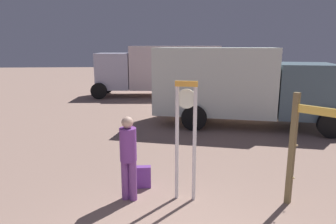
{
  "coord_description": "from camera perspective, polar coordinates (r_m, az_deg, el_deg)",
  "views": [
    {
      "loc": [
        -0.45,
        -3.01,
        2.95
      ],
      "look_at": [
        0.11,
        4.93,
        1.2
      ],
      "focal_mm": 32.49,
      "sensor_mm": 36.0,
      "label": 1
    }
  ],
  "objects": [
    {
      "name": "standing_clock",
      "position": [
        5.71,
        3.37,
        -3.47
      ],
      "size": [
        0.42,
        0.18,
        2.32
      ],
      "color": "silver",
      "rests_on": "ground_plane"
    },
    {
      "name": "arrow_sign",
      "position": [
        5.87,
        25.53,
        -3.69
      ],
      "size": [
        0.78,
        0.85,
        2.14
      ],
      "color": "olive",
      "rests_on": "ground_plane"
    },
    {
      "name": "person_near_clock",
      "position": [
        5.86,
        -7.45,
        -7.86
      ],
      "size": [
        0.32,
        0.32,
        1.66
      ],
      "color": "#7C4292",
      "rests_on": "ground_plane"
    },
    {
      "name": "backpack",
      "position": [
        6.59,
        -4.56,
        -12.04
      ],
      "size": [
        0.3,
        0.19,
        0.46
      ],
      "color": "#703A94",
      "rests_on": "ground_plane"
    },
    {
      "name": "box_truck_near",
      "position": [
        11.64,
        12.67,
        5.27
      ],
      "size": [
        6.89,
        4.1,
        2.87
      ],
      "color": "silver",
      "rests_on": "ground_plane"
    },
    {
      "name": "box_truck_far",
      "position": [
        18.03,
        -1.48,
        8.13
      ],
      "size": [
        7.38,
        2.84,
        2.92
      ],
      "color": "beige",
      "rests_on": "ground_plane"
    }
  ]
}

